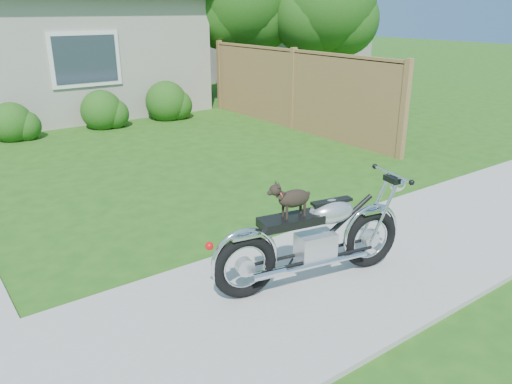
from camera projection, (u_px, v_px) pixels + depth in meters
ground at (161, 347)px, 4.32m from camera, size 80.00×80.00×0.00m
sidewalk at (161, 345)px, 4.31m from camera, size 24.00×2.20×0.04m
fence at (293, 89)px, 11.83m from camera, size 0.12×6.62×1.90m
tree_near at (331, 8)px, 14.22m from camera, size 2.84×2.81×4.31m
tree_far at (246, 0)px, 14.47m from camera, size 3.01×3.01×4.61m
potted_plant_right at (16, 124)px, 11.05m from camera, size 0.52×0.52×0.67m
motorcycle_with_dog at (316, 237)px, 5.14m from camera, size 2.20×0.76×1.14m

